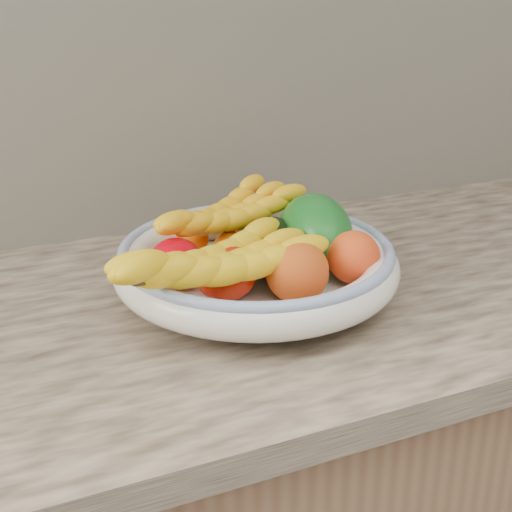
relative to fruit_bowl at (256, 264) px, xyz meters
The scene contains 13 objects.
fruit_bowl is the anchor object (origin of this frame).
clementine_back_left 0.12m from the fruit_bowl, 114.94° to the left, with size 0.05×0.05×0.04m, color #F95E05.
clementine_back_right 0.11m from the fruit_bowl, 69.48° to the left, with size 0.05×0.05×0.05m, color #E15C04.
clementine_back_mid 0.07m from the fruit_bowl, 100.07° to the left, with size 0.05×0.05×0.04m, color orange.
tomato_left 0.11m from the fruit_bowl, behind, with size 0.07×0.07×0.07m, color #C1000D.
tomato_near_left 0.07m from the fruit_bowl, 147.17° to the right, with size 0.08×0.08×0.07m, color red.
avocado_center 0.02m from the fruit_bowl, 44.02° to the left, with size 0.07×0.09×0.07m, color black.
avocado_right 0.05m from the fruit_bowl, 34.05° to the left, with size 0.07×0.10×0.07m, color black.
green_mango 0.10m from the fruit_bowl, ahead, with size 0.10×0.15×0.11m, color #105719.
peach_front 0.09m from the fruit_bowl, 75.70° to the right, with size 0.08×0.08×0.08m, color orange.
peach_right 0.13m from the fruit_bowl, 33.95° to the right, with size 0.07×0.07×0.07m, color orange.
banana_bunch_back 0.09m from the fruit_bowl, 97.94° to the left, with size 0.28×0.11×0.08m, color yellow, non-canonical shape.
banana_bunch_front 0.11m from the fruit_bowl, 140.78° to the right, with size 0.31×0.12×0.09m, color yellow, non-canonical shape.
Camera 1 is at (-0.36, 0.84, 1.33)m, focal length 50.00 mm.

